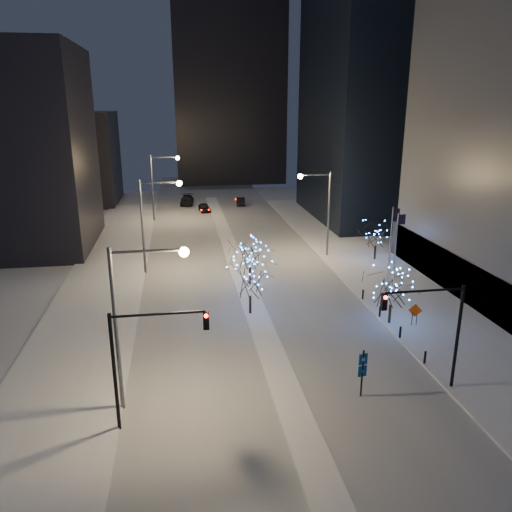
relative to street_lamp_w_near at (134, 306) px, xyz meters
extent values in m
plane|color=silver|center=(8.94, -2.00, -6.50)|extent=(160.00, 160.00, 0.00)
cube|color=#AEB4BD|center=(8.94, 33.00, -6.49)|extent=(20.00, 130.00, 0.02)
cube|color=white|center=(8.94, 28.00, -6.42)|extent=(2.00, 80.00, 0.15)
cube|color=white|center=(23.94, 18.00, -6.42)|extent=(10.00, 90.00, 0.15)
cube|color=white|center=(-5.06, 18.00, -6.42)|extent=(8.00, 90.00, 0.15)
cube|color=black|center=(-17.06, 68.00, 1.50)|extent=(18.00, 16.00, 16.00)
cube|color=black|center=(14.94, 90.00, 14.50)|extent=(24.00, 14.00, 42.00)
cylinder|color=#595E66|center=(-1.06, 0.00, -1.50)|extent=(0.24, 0.24, 10.00)
cylinder|color=#595E66|center=(0.94, 0.00, 3.20)|extent=(4.00, 0.16, 0.16)
sphere|color=#EFB877|center=(2.94, 0.00, 3.05)|extent=(0.56, 0.56, 0.56)
cylinder|color=#595E66|center=(-1.06, 25.00, -1.50)|extent=(0.24, 0.24, 10.00)
cylinder|color=#595E66|center=(0.94, 25.00, 3.20)|extent=(4.00, 0.16, 0.16)
sphere|color=#EFB877|center=(2.94, 25.00, 3.05)|extent=(0.56, 0.56, 0.56)
cylinder|color=#595E66|center=(-1.06, 50.00, -1.50)|extent=(0.24, 0.24, 10.00)
cylinder|color=#595E66|center=(0.94, 50.00, 3.20)|extent=(4.00, 0.16, 0.16)
sphere|color=#EFB877|center=(2.94, 50.00, 3.05)|extent=(0.56, 0.56, 0.56)
cylinder|color=#595E66|center=(19.94, 28.00, -1.50)|extent=(0.24, 0.24, 10.00)
cylinder|color=#595E66|center=(18.19, 28.00, 3.20)|extent=(3.50, 0.16, 0.16)
sphere|color=#EFB877|center=(16.44, 28.00, 3.05)|extent=(0.56, 0.56, 0.56)
cylinder|color=black|center=(-1.06, -2.00, -3.00)|extent=(0.20, 0.20, 7.00)
cylinder|color=black|center=(1.44, -2.00, 0.30)|extent=(5.00, 0.14, 0.14)
cube|color=black|center=(3.94, -2.00, -0.25)|extent=(0.32, 0.28, 1.00)
sphere|color=#FF0C05|center=(3.94, -2.18, 0.10)|extent=(0.22, 0.22, 0.22)
cylinder|color=black|center=(19.44, -1.00, -3.00)|extent=(0.20, 0.20, 7.00)
cylinder|color=black|center=(16.94, -1.00, 0.30)|extent=(5.00, 0.14, 0.14)
cube|color=black|center=(14.44, -1.00, -0.25)|extent=(0.32, 0.28, 1.00)
sphere|color=#FF0C05|center=(14.44, -1.18, 0.10)|extent=(0.22, 0.22, 0.22)
cylinder|color=silver|center=(21.94, 14.00, -2.35)|extent=(0.10, 0.10, 8.00)
cube|color=black|center=(22.29, 14.00, 1.05)|extent=(0.70, 0.03, 0.90)
cylinder|color=silver|center=(22.54, 16.50, -2.35)|extent=(0.10, 0.10, 8.00)
cube|color=black|center=(22.89, 16.50, 1.05)|extent=(0.70, 0.03, 0.90)
cylinder|color=black|center=(19.14, 2.00, -5.90)|extent=(0.16, 0.16, 0.90)
cylinder|color=black|center=(19.14, 6.00, -5.90)|extent=(0.16, 0.16, 0.90)
cylinder|color=black|center=(19.14, 10.00, -5.90)|extent=(0.16, 0.16, 0.90)
cylinder|color=black|center=(19.14, 14.00, -5.90)|extent=(0.16, 0.16, 0.90)
imported|color=black|center=(7.02, 55.78, -5.81)|extent=(2.13, 4.24, 1.39)
imported|color=black|center=(13.72, 60.63, -5.81)|extent=(1.77, 4.31, 1.39)
imported|color=black|center=(4.30, 62.33, -5.70)|extent=(2.71, 5.67, 1.59)
cylinder|color=black|center=(8.44, 12.46, -5.57)|extent=(0.22, 0.22, 1.55)
cylinder|color=black|center=(9.44, 19.50, -5.42)|extent=(0.22, 0.22, 1.86)
cylinder|color=black|center=(19.44, 8.73, -5.57)|extent=(0.22, 0.22, 1.56)
cylinder|color=black|center=(24.91, 25.54, -5.53)|extent=(0.22, 0.22, 1.63)
cylinder|color=black|center=(13.40, -1.00, -4.92)|extent=(0.11, 0.11, 3.16)
cube|color=#0D4C95|center=(13.40, -1.00, -3.92)|extent=(0.56, 0.16, 0.72)
cube|color=#0D4C95|center=(13.40, -1.00, -4.74)|extent=(0.56, 0.16, 0.72)
cylinder|color=black|center=(21.03, 7.96, -5.80)|extent=(0.06, 0.06, 1.09)
cylinder|color=black|center=(21.43, 7.96, -5.80)|extent=(0.06, 0.06, 1.09)
cube|color=#EE530C|center=(21.23, 7.96, -5.06)|extent=(1.07, 0.43, 1.12)
camera|label=1|loc=(2.76, -26.69, 10.93)|focal=35.00mm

